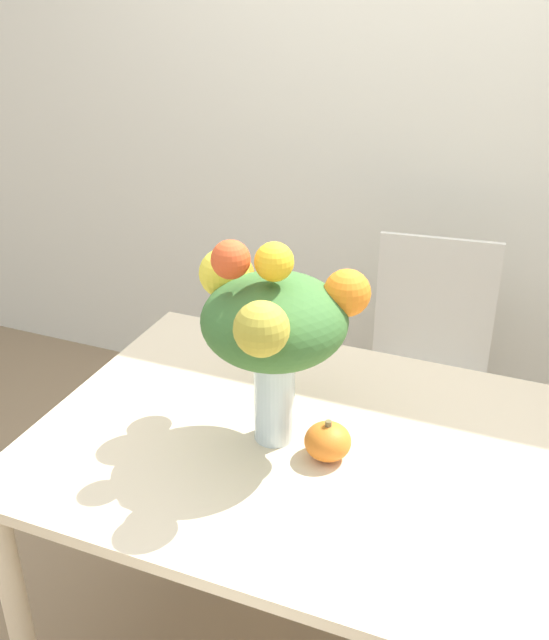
% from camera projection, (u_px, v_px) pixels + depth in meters
% --- Properties ---
extents(wall_back, '(8.00, 0.06, 2.70)m').
position_uv_depth(wall_back, '(437.00, 90.00, 2.62)').
color(wall_back, silver).
rests_on(wall_back, ground_plane).
extents(dining_table, '(1.24, 0.96, 0.76)m').
position_uv_depth(dining_table, '(298.00, 473.00, 1.83)').
color(dining_table, beige).
rests_on(dining_table, ground_plane).
extents(flower_vase, '(0.39, 0.40, 0.51)m').
position_uv_depth(flower_vase, '(272.00, 322.00, 1.64)').
color(flower_vase, silver).
rests_on(flower_vase, dining_table).
extents(pumpkin, '(0.11, 0.11, 0.10)m').
position_uv_depth(pumpkin, '(328.00, 441.00, 1.70)').
color(pumpkin, orange).
rests_on(pumpkin, dining_table).
extents(dining_chair_near_window, '(0.47, 0.47, 0.96)m').
position_uv_depth(dining_chair_near_window, '(425.00, 379.00, 2.53)').
color(dining_chair_near_window, silver).
rests_on(dining_chair_near_window, ground_plane).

